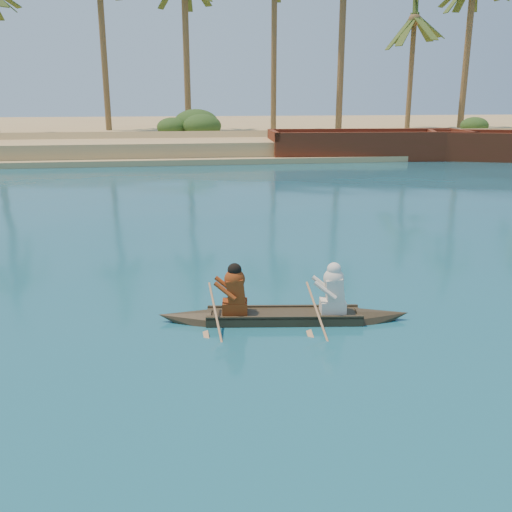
{
  "coord_description": "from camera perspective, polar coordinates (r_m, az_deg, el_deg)",
  "views": [
    {
      "loc": [
        -4.93,
        -14.22,
        4.26
      ],
      "look_at": [
        -3.17,
        -2.71,
        0.98
      ],
      "focal_mm": 40.0,
      "sensor_mm": 36.0,
      "label": 1
    }
  ],
  "objects": [
    {
      "name": "canoe",
      "position": [
        11.18,
        2.8,
        -5.24
      ],
      "size": [
        4.97,
        1.28,
        1.36
      ],
      "rotation": [
        0.0,
        0.0,
        -0.13
      ],
      "color": "#342C1C",
      "rests_on": "ground"
    },
    {
      "name": "palm_grove",
      "position": [
        49.61,
        -3.12,
        20.06
      ],
      "size": [
        110.0,
        14.0,
        16.0
      ],
      "primitive_type": null,
      "color": "#364A1A",
      "rests_on": "ground"
    },
    {
      "name": "sandy_embankment",
      "position": [
        61.42,
        -4.13,
        12.24
      ],
      "size": [
        150.0,
        51.0,
        1.5
      ],
      "color": "tan",
      "rests_on": "ground"
    },
    {
      "name": "ground",
      "position": [
        15.64,
        10.05,
        -0.31
      ],
      "size": [
        160.0,
        160.0,
        0.0
      ],
      "primitive_type": "plane",
      "color": "navy",
      "rests_on": "ground"
    },
    {
      "name": "shrub_cluster",
      "position": [
        46.09,
        -2.55,
        11.93
      ],
      "size": [
        100.0,
        6.0,
        2.4
      ],
      "primitive_type": null,
      "color": "#263E16",
      "rests_on": "ground"
    },
    {
      "name": "barge_mid",
      "position": [
        41.18,
        11.2,
        10.64
      ],
      "size": [
        13.97,
        5.42,
        2.28
      ],
      "rotation": [
        0.0,
        0.0,
        -0.06
      ],
      "color": "#5C2113",
      "rests_on": "ground"
    }
  ]
}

